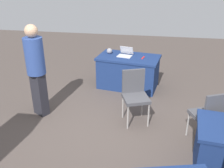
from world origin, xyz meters
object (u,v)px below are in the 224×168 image
object	(u,v)px
chair_tucked_right	(135,93)
chair_tucked_left	(210,114)
scissors_red	(143,58)
yarn_ball	(109,51)
laptop_silver	(125,54)
person_attendee_standing	(36,67)
table_foreground	(128,72)

from	to	relation	value
chair_tucked_right	chair_tucked_left	bearing A→B (deg)	136.84
chair_tucked_left	scissors_red	bearing A→B (deg)	97.11
chair_tucked_right	yarn_ball	size ratio (longest dim) A/B	7.41
laptop_silver	chair_tucked_right	bearing A→B (deg)	116.35
chair_tucked_left	yarn_ball	world-z (taller)	chair_tucked_left
person_attendee_standing	scissors_red	distance (m)	2.41
table_foreground	laptop_silver	size ratio (longest dim) A/B	4.05
table_foreground	scissors_red	size ratio (longest dim) A/B	8.40
table_foreground	person_attendee_standing	xyz separation A→B (m)	(1.54, 1.54, 0.60)
chair_tucked_left	scissors_red	xyz separation A→B (m)	(1.16, -1.93, 0.21)
table_foreground	laptop_silver	distance (m)	0.43
person_attendee_standing	laptop_silver	world-z (taller)	person_attendee_standing
table_foreground	laptop_silver	xyz separation A→B (m)	(0.09, -0.03, 0.42)
chair_tucked_right	person_attendee_standing	size ratio (longest dim) A/B	0.55
chair_tucked_right	scissors_red	bearing A→B (deg)	-112.93
laptop_silver	scissors_red	world-z (taller)	laptop_silver
chair_tucked_right	person_attendee_standing	distance (m)	1.87
chair_tucked_right	yarn_ball	distance (m)	1.80
laptop_silver	yarn_ball	distance (m)	0.41
yarn_ball	chair_tucked_left	bearing A→B (deg)	133.06
chair_tucked_right	scissors_red	world-z (taller)	chair_tucked_right
chair_tucked_right	table_foreground	bearing A→B (deg)	-99.98
scissors_red	laptop_silver	bearing A→B (deg)	-86.23
chair_tucked_right	laptop_silver	xyz separation A→B (m)	(0.36, -1.50, 0.23)
laptop_silver	scissors_red	size ratio (longest dim) A/B	2.07
chair_tucked_right	laptop_silver	distance (m)	1.56
chair_tucked_left	person_attendee_standing	world-z (taller)	person_attendee_standing
chair_tucked_right	laptop_silver	bearing A→B (deg)	-97.05
table_foreground	scissors_red	bearing A→B (deg)	173.66
laptop_silver	yarn_ball	xyz separation A→B (m)	(0.39, -0.11, 0.03)
laptop_silver	table_foreground	bearing A→B (deg)	170.71
chair_tucked_left	laptop_silver	bearing A→B (deg)	104.36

